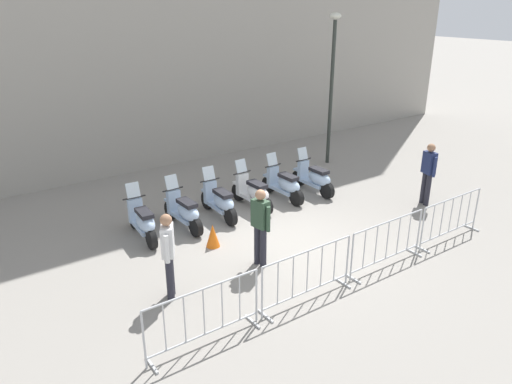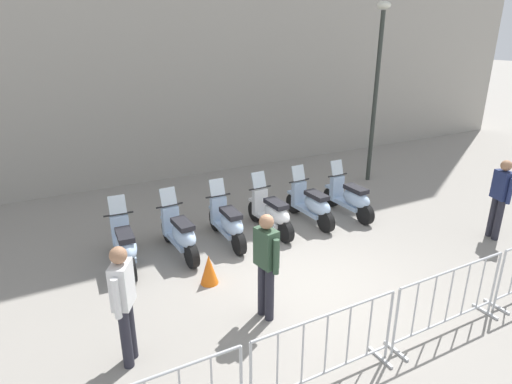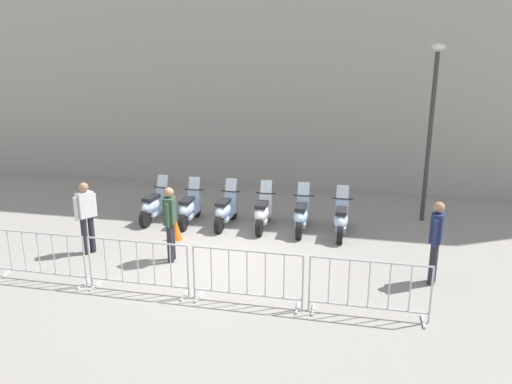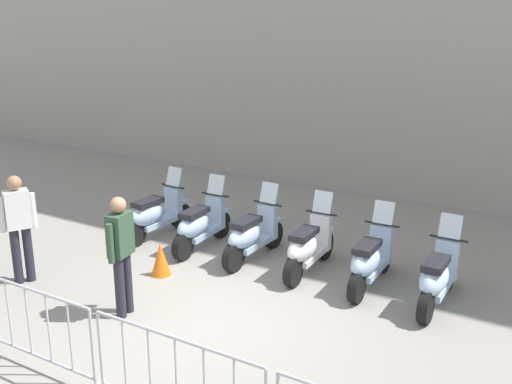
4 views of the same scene
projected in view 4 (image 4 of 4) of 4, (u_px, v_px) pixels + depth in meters
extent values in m
plane|color=gray|center=(199.00, 324.00, 8.37)|extent=(120.00, 120.00, 0.00)
cylinder|color=black|center=(180.00, 215.00, 11.99)|extent=(0.20, 0.49, 0.48)
cylinder|color=black|center=(135.00, 234.00, 11.01)|extent=(0.20, 0.49, 0.48)
cube|color=#A8C1E0|center=(158.00, 222.00, 11.49)|extent=(0.38, 0.90, 0.10)
ellipsoid|color=#A8C1E0|center=(147.00, 214.00, 11.20)|extent=(0.46, 0.88, 0.40)
cube|color=black|center=(148.00, 202.00, 11.16)|extent=(0.35, 0.63, 0.10)
cube|color=#A8C1E0|center=(173.00, 203.00, 11.75)|extent=(0.35, 0.18, 0.60)
cylinder|color=black|center=(173.00, 186.00, 11.65)|extent=(0.56, 0.10, 0.04)
cube|color=silver|center=(174.00, 176.00, 11.64)|extent=(0.33, 0.18, 0.35)
cube|color=#A8C1E0|center=(180.00, 202.00, 11.91)|extent=(0.24, 0.34, 0.06)
cylinder|color=black|center=(221.00, 225.00, 11.47)|extent=(0.15, 0.48, 0.48)
cylinder|color=black|center=(183.00, 246.00, 10.43)|extent=(0.15, 0.48, 0.48)
cube|color=#A8C1E0|center=(203.00, 233.00, 10.94)|extent=(0.29, 0.87, 0.10)
ellipsoid|color=#A8C1E0|center=(194.00, 225.00, 10.64)|extent=(0.37, 0.84, 0.40)
cube|color=black|center=(194.00, 212.00, 10.60)|extent=(0.29, 0.60, 0.10)
cube|color=#A8C1E0|center=(215.00, 212.00, 11.23)|extent=(0.34, 0.14, 0.60)
cylinder|color=black|center=(215.00, 195.00, 11.13)|extent=(0.56, 0.04, 0.04)
cube|color=silver|center=(216.00, 184.00, 11.12)|extent=(0.32, 0.14, 0.35)
cube|color=#A8C1E0|center=(221.00, 211.00, 11.40)|extent=(0.20, 0.32, 0.06)
cylinder|color=black|center=(273.00, 235.00, 10.97)|extent=(0.18, 0.49, 0.48)
cylinder|color=black|center=(234.00, 258.00, 9.97)|extent=(0.18, 0.49, 0.48)
cube|color=#A8C1E0|center=(254.00, 243.00, 10.46)|extent=(0.35, 0.89, 0.10)
ellipsoid|color=#A8C1E0|center=(245.00, 235.00, 10.16)|extent=(0.43, 0.87, 0.40)
cube|color=black|center=(246.00, 222.00, 10.12)|extent=(0.33, 0.62, 0.10)
cube|color=#A8C1E0|center=(268.00, 221.00, 10.73)|extent=(0.35, 0.17, 0.60)
cylinder|color=black|center=(268.00, 203.00, 10.63)|extent=(0.56, 0.08, 0.04)
cube|color=silver|center=(269.00, 193.00, 10.62)|extent=(0.33, 0.17, 0.35)
cube|color=#A8C1E0|center=(273.00, 220.00, 10.89)|extent=(0.23, 0.34, 0.06)
cylinder|color=black|center=(324.00, 245.00, 10.48)|extent=(0.15, 0.48, 0.48)
cylinder|color=black|center=(293.00, 272.00, 9.44)|extent=(0.15, 0.48, 0.48)
cube|color=white|center=(310.00, 255.00, 9.95)|extent=(0.30, 0.87, 0.10)
ellipsoid|color=white|center=(303.00, 247.00, 9.65)|extent=(0.38, 0.85, 0.40)
cube|color=black|center=(304.00, 234.00, 9.61)|extent=(0.29, 0.61, 0.10)
cube|color=white|center=(321.00, 232.00, 10.23)|extent=(0.34, 0.15, 0.60)
cylinder|color=black|center=(321.00, 213.00, 10.14)|extent=(0.56, 0.05, 0.04)
cube|color=silver|center=(323.00, 202.00, 10.13)|extent=(0.32, 0.15, 0.35)
cube|color=white|center=(325.00, 230.00, 10.40)|extent=(0.21, 0.32, 0.06)
cylinder|color=black|center=(383.00, 258.00, 9.96)|extent=(0.15, 0.48, 0.48)
cylinder|color=black|center=(357.00, 287.00, 8.92)|extent=(0.15, 0.48, 0.48)
cube|color=#A8C1E0|center=(371.00, 269.00, 9.43)|extent=(0.30, 0.87, 0.10)
ellipsoid|color=#A8C1E0|center=(366.00, 261.00, 9.13)|extent=(0.38, 0.85, 0.40)
cube|color=black|center=(367.00, 247.00, 9.09)|extent=(0.30, 0.61, 0.10)
cube|color=#A8C1E0|center=(381.00, 244.00, 9.71)|extent=(0.34, 0.15, 0.60)
cylinder|color=black|center=(382.00, 224.00, 9.62)|extent=(0.56, 0.05, 0.04)
cube|color=silver|center=(384.00, 212.00, 9.61)|extent=(0.32, 0.15, 0.35)
cube|color=#A8C1E0|center=(384.00, 242.00, 9.88)|extent=(0.21, 0.32, 0.06)
cylinder|color=black|center=(448.00, 274.00, 9.36)|extent=(0.16, 0.49, 0.48)
cylinder|color=black|center=(426.00, 307.00, 8.34)|extent=(0.16, 0.49, 0.48)
cube|color=#A8C1E0|center=(438.00, 287.00, 8.84)|extent=(0.32, 0.88, 0.10)
ellipsoid|color=#A8C1E0|center=(434.00, 279.00, 8.54)|extent=(0.39, 0.85, 0.40)
cube|color=black|center=(436.00, 263.00, 8.50)|extent=(0.30, 0.61, 0.10)
cube|color=#A8C1E0|center=(447.00, 259.00, 9.12)|extent=(0.35, 0.15, 0.60)
cylinder|color=black|center=(449.00, 238.00, 9.02)|extent=(0.56, 0.06, 0.04)
cube|color=silver|center=(451.00, 226.00, 9.01)|extent=(0.33, 0.15, 0.35)
cube|color=#A8C1E0|center=(449.00, 257.00, 9.29)|extent=(0.21, 0.33, 0.06)
cylinder|color=#B2B5B7|center=(93.00, 352.00, 6.71)|extent=(0.04, 0.04, 1.05)
cylinder|color=#B2B5B7|center=(24.00, 287.00, 7.07)|extent=(2.07, 0.15, 0.04)
cylinder|color=#B2B5B7|center=(32.00, 354.00, 7.32)|extent=(2.07, 0.15, 0.04)
cylinder|color=#B2B5B7|center=(9.00, 314.00, 7.36)|extent=(0.02, 0.02, 0.87)
cylinder|color=#B2B5B7|center=(28.00, 321.00, 7.19)|extent=(0.02, 0.02, 0.87)
cylinder|color=#B2B5B7|center=(49.00, 329.00, 7.02)|extent=(0.02, 0.02, 0.87)
cylinder|color=#B2B5B7|center=(70.00, 337.00, 6.85)|extent=(0.02, 0.02, 0.87)
cylinder|color=#B2B5B7|center=(101.00, 355.00, 6.65)|extent=(0.04, 0.04, 1.05)
cylinder|color=#B2B5B7|center=(175.00, 338.00, 5.99)|extent=(2.07, 0.15, 0.04)
cylinder|color=#B2B5B7|center=(124.00, 357.00, 6.46)|extent=(0.02, 0.02, 0.87)
cylinder|color=#B2B5B7|center=(150.00, 366.00, 6.29)|extent=(0.02, 0.02, 0.87)
cylinder|color=#B2B5B7|center=(176.00, 376.00, 6.12)|extent=(0.02, 0.02, 0.87)
cylinder|color=#23232D|center=(29.00, 254.00, 9.58)|extent=(0.14, 0.14, 0.90)
cylinder|color=#23232D|center=(17.00, 256.00, 9.49)|extent=(0.14, 0.14, 0.90)
cube|color=silver|center=(17.00, 209.00, 9.32)|extent=(0.38, 0.42, 0.60)
sphere|color=#9E7051|center=(14.00, 183.00, 9.19)|extent=(0.22, 0.22, 0.22)
cylinder|color=silver|center=(33.00, 210.00, 9.44)|extent=(0.09, 0.09, 0.55)
cylinder|color=silver|center=(1.00, 215.00, 9.22)|extent=(0.09, 0.09, 0.55)
cylinder|color=#23232D|center=(127.00, 282.00, 8.59)|extent=(0.14, 0.14, 0.90)
cylinder|color=#23232D|center=(120.00, 287.00, 8.43)|extent=(0.14, 0.14, 0.90)
cube|color=#2D4733|center=(120.00, 234.00, 8.29)|extent=(0.25, 0.38, 0.60)
sphere|color=#9E7051|center=(118.00, 205.00, 8.17)|extent=(0.22, 0.22, 0.22)
cylinder|color=#2D4733|center=(130.00, 232.00, 8.51)|extent=(0.09, 0.09, 0.55)
cylinder|color=#2D4733|center=(110.00, 244.00, 8.10)|extent=(0.09, 0.09, 0.55)
cone|color=orange|center=(161.00, 259.00, 9.83)|extent=(0.32, 0.32, 0.55)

